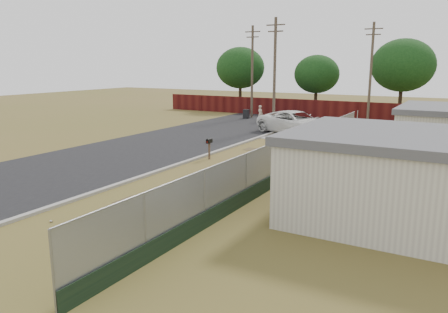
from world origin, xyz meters
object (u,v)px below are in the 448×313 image
Objects in this scene: pedestrian at (260,114)px; mailbox at (209,143)px; pickup_truck at (296,123)px; trash_bin at (246,114)px; fire_hydrant at (125,223)px.

mailbox is at bearing 127.19° from pedestrian.
mailbox is at bearing -163.87° from pickup_truck.
trash_bin is (-6.76, 17.92, -0.51)m from mailbox.
trash_bin is at bearing 110.67° from mailbox.
pedestrian reaches higher than fire_hydrant.
fire_hydrant is 0.14× the size of pickup_truck.
mailbox is 1.37× the size of trash_bin.
mailbox reaches higher than fire_hydrant.
pedestrian is at bearing 106.46° from fire_hydrant.
fire_hydrant is 11.57m from mailbox.
pedestrian is (-4.33, 16.01, -0.17)m from mailbox.
pickup_truck is (0.95, 11.20, -0.08)m from mailbox.
pickup_truck is (-2.69, 22.17, 0.46)m from fire_hydrant.
pedestrian is at bearing -38.19° from trash_bin.
fire_hydrant is at bearing -152.09° from pickup_truck.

